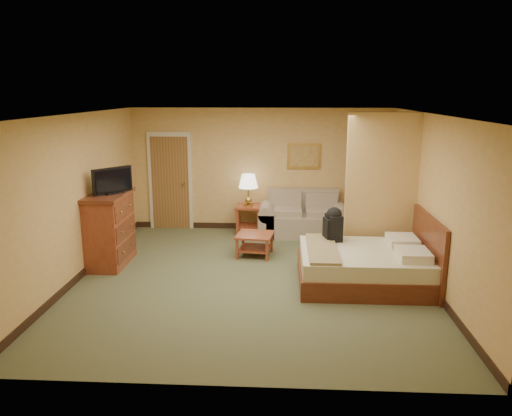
# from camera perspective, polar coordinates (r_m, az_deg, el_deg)

# --- Properties ---
(floor) EXTENTS (6.00, 6.00, 0.00)m
(floor) POSITION_cam_1_polar(r_m,az_deg,el_deg) (8.08, -0.48, -8.09)
(floor) COLOR #525738
(floor) RESTS_ON ground
(ceiling) EXTENTS (6.00, 6.00, 0.00)m
(ceiling) POSITION_cam_1_polar(r_m,az_deg,el_deg) (7.53, -0.52, 10.67)
(ceiling) COLOR white
(ceiling) RESTS_ON back_wall
(back_wall) EXTENTS (5.50, 0.02, 2.60)m
(back_wall) POSITION_cam_1_polar(r_m,az_deg,el_deg) (10.65, 0.54, 4.38)
(back_wall) COLOR tan
(back_wall) RESTS_ON floor
(left_wall) EXTENTS (0.02, 6.00, 2.60)m
(left_wall) POSITION_cam_1_polar(r_m,az_deg,el_deg) (8.34, -19.72, 1.13)
(left_wall) COLOR tan
(left_wall) RESTS_ON floor
(right_wall) EXTENTS (0.02, 6.00, 2.60)m
(right_wall) POSITION_cam_1_polar(r_m,az_deg,el_deg) (8.01, 19.53, 0.67)
(right_wall) COLOR tan
(right_wall) RESTS_ON floor
(partition) EXTENTS (1.20, 0.15, 2.60)m
(partition) POSITION_cam_1_polar(r_m,az_deg,el_deg) (8.75, 14.10, 2.05)
(partition) COLOR tan
(partition) RESTS_ON floor
(door) EXTENTS (0.94, 0.16, 2.10)m
(door) POSITION_cam_1_polar(r_m,az_deg,el_deg) (10.92, -9.76, 2.99)
(door) COLOR beige
(door) RESTS_ON floor
(baseboard) EXTENTS (5.50, 0.02, 0.12)m
(baseboard) POSITION_cam_1_polar(r_m,az_deg,el_deg) (10.90, 0.52, -2.08)
(baseboard) COLOR black
(baseboard) RESTS_ON floor
(loveseat) EXTENTS (1.84, 0.86, 0.93)m
(loveseat) POSITION_cam_1_polar(r_m,az_deg,el_deg) (10.43, 5.42, -1.46)
(loveseat) COLOR gray
(loveseat) RESTS_ON floor
(side_table) EXTENTS (0.54, 0.54, 0.60)m
(side_table) POSITION_cam_1_polar(r_m,az_deg,el_deg) (10.50, -0.87, -0.80)
(side_table) COLOR maroon
(side_table) RESTS_ON floor
(table_lamp) EXTENTS (0.40, 0.40, 0.66)m
(table_lamp) POSITION_cam_1_polar(r_m,az_deg,el_deg) (10.35, -0.88, 2.99)
(table_lamp) COLOR #A6873D
(table_lamp) RESTS_ON side_table
(coffee_table) EXTENTS (0.71, 0.71, 0.41)m
(coffee_table) POSITION_cam_1_polar(r_m,az_deg,el_deg) (9.09, -0.15, -3.68)
(coffee_table) COLOR maroon
(coffee_table) RESTS_ON floor
(wall_picture) EXTENTS (0.70, 0.04, 0.54)m
(wall_picture) POSITION_cam_1_polar(r_m,az_deg,el_deg) (10.58, 5.50, 5.90)
(wall_picture) COLOR #B78E3F
(wall_picture) RESTS_ON back_wall
(dresser) EXTENTS (0.62, 1.17, 1.25)m
(dresser) POSITION_cam_1_polar(r_m,az_deg,el_deg) (8.91, -16.36, -2.31)
(dresser) COLOR maroon
(dresser) RESTS_ON floor
(tv) EXTENTS (0.51, 0.59, 0.44)m
(tv) POSITION_cam_1_polar(r_m,az_deg,el_deg) (8.70, -16.09, 2.95)
(tv) COLOR black
(tv) RESTS_ON dresser
(bed) EXTENTS (2.00, 1.70, 1.10)m
(bed) POSITION_cam_1_polar(r_m,az_deg,el_deg) (7.98, 12.71, -6.41)
(bed) COLOR #542213
(bed) RESTS_ON floor
(backpack) EXTENTS (0.29, 0.36, 0.56)m
(backpack) POSITION_cam_1_polar(r_m,az_deg,el_deg) (8.25, 8.89, -1.70)
(backpack) COLOR black
(backpack) RESTS_ON bed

